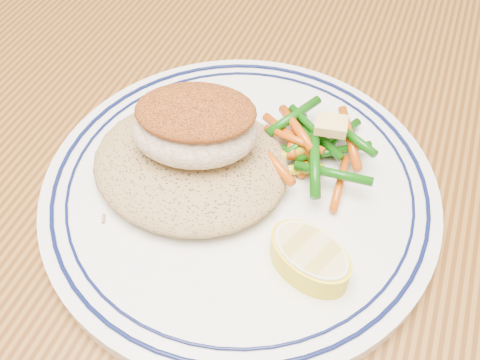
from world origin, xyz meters
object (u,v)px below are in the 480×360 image
dining_table (218,285)px  vegetable_pile (309,146)px  plate (240,189)px  rice_pilaf (190,161)px  lemon_wedge (310,257)px  fish_fillet (195,126)px

dining_table → vegetable_pile: size_ratio=14.54×
plate → rice_pilaf: size_ratio=1.99×
dining_table → rice_pilaf: rice_pilaf is taller
dining_table → rice_pilaf: (-0.03, 0.03, 0.13)m
lemon_wedge → plate: bearing=143.7°
plate → rice_pilaf: bearing=-175.6°
rice_pilaf → lemon_wedge: rice_pilaf is taller
plate → rice_pilaf: rice_pilaf is taller
dining_table → lemon_wedge: 0.15m
plate → lemon_wedge: bearing=-36.3°
fish_fillet → rice_pilaf: bearing=-111.3°
dining_table → vegetable_pile: (0.05, 0.07, 0.13)m
dining_table → vegetable_pile: 0.15m
plate → vegetable_pile: (0.04, 0.04, 0.02)m
lemon_wedge → dining_table: bearing=165.4°
plate → dining_table: bearing=-107.3°
rice_pilaf → fish_fillet: 0.03m
vegetable_pile → lemon_wedge: (0.03, -0.09, -0.00)m
dining_table → plate: (0.01, 0.03, 0.11)m
fish_fillet → vegetable_pile: 0.09m
plate → lemon_wedge: size_ratio=4.18×
lemon_wedge → vegetable_pile: bearing=106.8°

